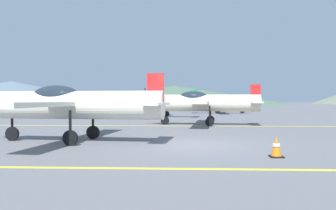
% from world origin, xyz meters
% --- Properties ---
extents(ground_plane, '(400.00, 400.00, 0.00)m').
position_xyz_m(ground_plane, '(0.00, 0.00, 0.00)').
color(ground_plane, slate).
extents(apron_line_near, '(80.00, 0.16, 0.01)m').
position_xyz_m(apron_line_near, '(0.00, -4.30, 0.01)').
color(apron_line_near, yellow).
rests_on(apron_line_near, ground_plane).
extents(apron_line_far, '(80.00, 0.16, 0.01)m').
position_xyz_m(apron_line_far, '(0.00, 8.81, 0.01)').
color(apron_line_far, yellow).
rests_on(apron_line_far, ground_plane).
extents(airplane_near, '(7.43, 8.53, 2.55)m').
position_xyz_m(airplane_near, '(-4.51, 0.64, 1.43)').
color(airplane_near, silver).
rests_on(airplane_near, ground_plane).
extents(airplane_mid, '(7.42, 8.52, 2.55)m').
position_xyz_m(airplane_mid, '(0.95, 9.68, 1.43)').
color(airplane_mid, silver).
rests_on(airplane_mid, ground_plane).
extents(airplane_far, '(7.44, 8.52, 2.55)m').
position_xyz_m(airplane_far, '(-2.52, 19.54, 1.43)').
color(airplane_far, white).
rests_on(airplane_far, ground_plane).
extents(airplane_back, '(7.38, 8.50, 2.55)m').
position_xyz_m(airplane_back, '(4.18, 28.65, 1.43)').
color(airplane_back, silver).
rests_on(airplane_back, ground_plane).
extents(traffic_cone_front, '(0.36, 0.36, 0.59)m').
position_xyz_m(traffic_cone_front, '(2.32, -2.56, 0.29)').
color(traffic_cone_front, black).
rests_on(traffic_cone_front, ground_plane).
extents(hill_left, '(89.78, 89.78, 9.17)m').
position_xyz_m(hill_left, '(-69.43, 123.89, 4.58)').
color(hill_left, slate).
rests_on(hill_left, ground_plane).
extents(hill_centerleft, '(82.71, 82.71, 6.78)m').
position_xyz_m(hill_centerleft, '(-3.61, 113.31, 3.39)').
color(hill_centerleft, '#4C6651').
rests_on(hill_centerleft, ground_plane).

